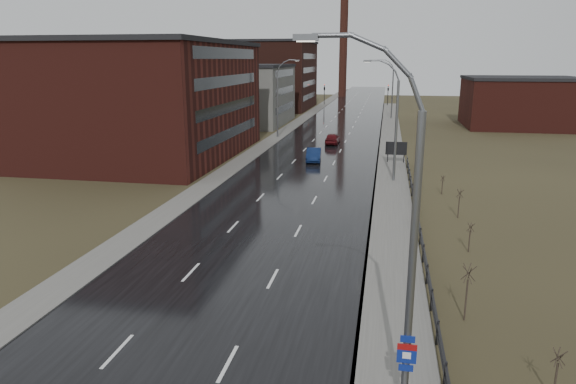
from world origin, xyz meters
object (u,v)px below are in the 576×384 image
at_px(car_near, 314,155).
at_px(car_far, 333,139).
at_px(streetlight_main, 402,245).
at_px(billboard, 396,149).

relative_size(car_near, car_far, 1.02).
xyz_separation_m(streetlight_main, car_far, (-7.74, 55.31, -5.30)).
bearing_deg(car_far, streetlight_main, 98.51).
bearing_deg(car_far, billboard, 124.62).
bearing_deg(streetlight_main, billboard, 89.16).
distance_m(car_near, car_far, 12.76).
relative_size(streetlight_main, car_near, 2.64).
bearing_deg(car_near, billboard, -3.73).
bearing_deg(car_near, streetlight_main, -84.67).
xyz_separation_m(streetlight_main, car_near, (-8.57, 42.57, -5.30)).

